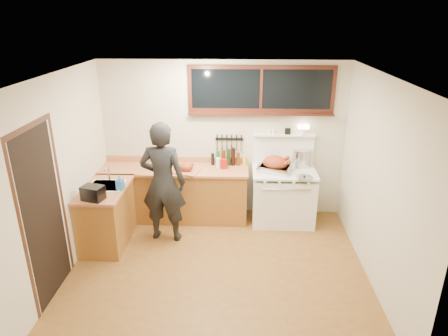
{
  "coord_description": "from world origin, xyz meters",
  "views": [
    {
      "loc": [
        0.28,
        -4.59,
        3.27
      ],
      "look_at": [
        0.05,
        0.85,
        1.15
      ],
      "focal_mm": 32.0,
      "sensor_mm": 36.0,
      "label": 1
    }
  ],
  "objects_px": {
    "cutting_board": "(185,168)",
    "roast_turkey": "(275,165)",
    "man": "(163,183)",
    "vintage_stove": "(283,195)"
  },
  "relations": [
    {
      "from": "vintage_stove",
      "to": "man",
      "type": "xyz_separation_m",
      "value": [
        -1.85,
        -0.63,
        0.46
      ]
    },
    {
      "from": "vintage_stove",
      "to": "cutting_board",
      "type": "relative_size",
      "value": 3.09
    },
    {
      "from": "vintage_stove",
      "to": "roast_turkey",
      "type": "distance_m",
      "value": 0.56
    },
    {
      "from": "man",
      "to": "cutting_board",
      "type": "height_order",
      "value": "man"
    },
    {
      "from": "vintage_stove",
      "to": "cutting_board",
      "type": "xyz_separation_m",
      "value": [
        -1.59,
        -0.11,
        0.49
      ]
    },
    {
      "from": "roast_turkey",
      "to": "vintage_stove",
      "type": "bearing_deg",
      "value": 8.96
    },
    {
      "from": "cutting_board",
      "to": "roast_turkey",
      "type": "distance_m",
      "value": 1.44
    },
    {
      "from": "vintage_stove",
      "to": "cutting_board",
      "type": "distance_m",
      "value": 1.66
    },
    {
      "from": "vintage_stove",
      "to": "cutting_board",
      "type": "bearing_deg",
      "value": -176.19
    },
    {
      "from": "cutting_board",
      "to": "man",
      "type": "bearing_deg",
      "value": -117.04
    }
  ]
}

